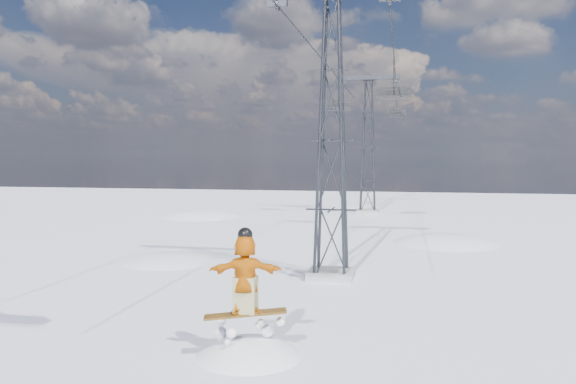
{
  "coord_description": "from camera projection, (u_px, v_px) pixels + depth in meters",
  "views": [
    {
      "loc": [
        3.5,
        -14.15,
        4.98
      ],
      "look_at": [
        0.18,
        2.33,
        3.83
      ],
      "focal_mm": 35.0,
      "sensor_mm": 36.0,
      "label": 1
    }
  ],
  "objects": [
    {
      "name": "lift_tower_far",
      "position": [
        368.0,
        148.0,
        46.61
      ],
      "size": [
        5.2,
        1.8,
        11.43
      ],
      "color": "#999999",
      "rests_on": "ground"
    },
    {
      "name": "lift_tower_near",
      "position": [
        332.0,
        141.0,
        22.16
      ],
      "size": [
        5.2,
        1.8,
        11.43
      ],
      "color": "#999999",
      "rests_on": "ground"
    },
    {
      "name": "ground",
      "position": [
        264.0,
        342.0,
        14.87
      ],
      "size": [
        120.0,
        120.0,
        0.0
      ],
      "primitive_type": "plane",
      "color": "white",
      "rests_on": "ground"
    },
    {
      "name": "lift_chair_mid",
      "position": [
        394.0,
        93.0,
        34.93
      ],
      "size": [
        2.09,
        0.6,
        2.6
      ],
      "color": "black",
      "rests_on": "ground"
    },
    {
      "name": "haul_cables",
      "position": [
        356.0,
        54.0,
        33.04
      ],
      "size": [
        4.46,
        51.0,
        0.06
      ],
      "color": "black",
      "rests_on": "ground"
    },
    {
      "name": "lift_chair_extra",
      "position": [
        396.0,
        113.0,
        54.78
      ],
      "size": [
        1.89,
        0.54,
        2.35
      ],
      "color": "black",
      "rests_on": "ground"
    },
    {
      "name": "lift_chair_far",
      "position": [
        338.0,
        105.0,
        44.08
      ],
      "size": [
        2.04,
        0.59,
        2.52
      ],
      "color": "black",
      "rests_on": "ground"
    },
    {
      "name": "snow_terrain",
      "position": [
        271.0,
        373.0,
        37.24
      ],
      "size": [
        39.0,
        37.0,
        22.0
      ],
      "color": "white",
      "rests_on": "ground"
    }
  ]
}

